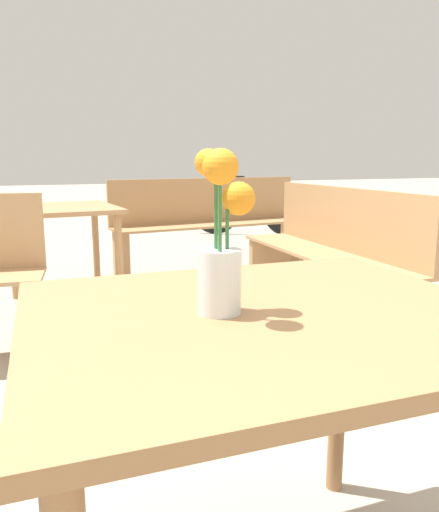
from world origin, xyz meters
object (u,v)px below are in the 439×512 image
Objects in this scene: bench_middle at (210,220)px; bench_far at (332,250)px; table_back at (61,223)px; bicycle at (252,209)px; flower_vase at (221,249)px; table_front at (265,357)px.

bench_middle is 1.66m from bench_far.
table_back is at bearing -152.66° from bench_middle.
bicycle reaches higher than table_back.
bench_far is (1.45, 1.77, -0.40)m from flower_vase.
bench_middle reaches higher than table_front.
flower_vase is at bearing -87.43° from table_back.
bicycle is (2.63, 2.55, -0.23)m from table_back.
bench_middle is 1.30× the size of bicycle.
bench_middle is (1.23, 3.41, -0.39)m from flower_vase.
table_front is at bearing -108.40° from bench_middle.
bench_middle and bench_far have the same top height.
flower_vase is 5.86m from bicycle.
bench_far is at bearing -82.49° from bench_middle.
table_front is 1.09× the size of table_back.
flower_vase reaches higher than bicycle.
flower_vase reaches higher than bench_middle.
bench_far is at bearing 52.66° from table_front.
bench_middle is at bearing 27.34° from table_back.
flower_vase is 2.73m from table_back.
flower_vase is (-0.09, 0.01, 0.23)m from table_front.
bench_middle is 1.53m from table_back.
flower_vase is at bearing -115.49° from bicycle.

